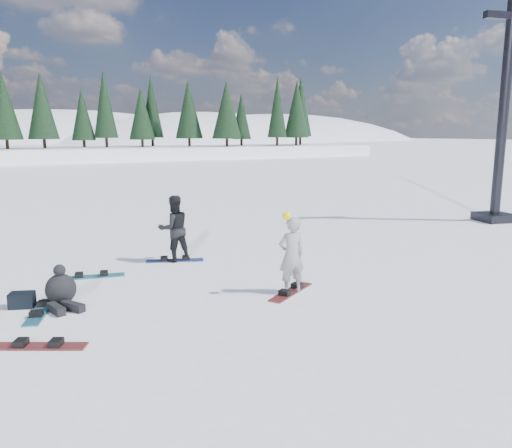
{
  "coord_description": "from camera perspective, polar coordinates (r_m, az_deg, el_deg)",
  "views": [
    {
      "loc": [
        -4.14,
        -9.55,
        3.36
      ],
      "look_at": [
        1.58,
        1.31,
        1.1
      ],
      "focal_mm": 35.0,
      "sensor_mm": 36.0,
      "label": 1
    }
  ],
  "objects": [
    {
      "name": "lift_tower",
      "position": [
        20.99,
        26.25,
        9.15
      ],
      "size": [
        2.21,
        1.46,
        8.05
      ],
      "rotation": [
        0.0,
        0.0,
        -0.24
      ],
      "color": "black",
      "rests_on": "ground"
    },
    {
      "name": "snowboard_woman",
      "position": [
        10.74,
        4.01,
        -7.75
      ],
      "size": [
        1.43,
        1.01,
        0.03
      ],
      "primitive_type": "cube",
      "rotation": [
        0.0,
        0.0,
        0.54
      ],
      "color": "maroon",
      "rests_on": "ground"
    },
    {
      "name": "snowboard_loose_a",
      "position": [
        10.44,
        -23.43,
        -9.16
      ],
      "size": [
        0.74,
        1.51,
        0.03
      ],
      "primitive_type": "cube",
      "rotation": [
        0.0,
        0.0,
        1.25
      ],
      "color": "#19718B",
      "rests_on": "ground"
    },
    {
      "name": "snowboard_loose_c",
      "position": [
        12.42,
        -18.26,
        -5.73
      ],
      "size": [
        1.53,
        0.59,
        0.03
      ],
      "primitive_type": "cube",
      "rotation": [
        0.0,
        0.0,
        -0.21
      ],
      "color": "teal",
      "rests_on": "ground"
    },
    {
      "name": "snowboarder_woman",
      "position": [
        10.51,
        4.06,
        -3.53
      ],
      "size": [
        0.61,
        0.42,
        1.78
      ],
      "rotation": [
        0.0,
        0.0,
        3.09
      ],
      "color": "#97969B",
      "rests_on": "ground"
    },
    {
      "name": "gear_bag",
      "position": [
        10.81,
        -25.19,
        -7.87
      ],
      "size": [
        0.53,
        0.44,
        0.3
      ],
      "primitive_type": "cube",
      "rotation": [
        0.0,
        0.0,
        -0.35
      ],
      "color": "black",
      "rests_on": "ground"
    },
    {
      "name": "snowboard_man",
      "position": [
        13.42,
        -9.25,
        -4.13
      ],
      "size": [
        1.5,
        0.79,
        0.03
      ],
      "primitive_type": "cube",
      "rotation": [
        0.0,
        0.0,
        -0.36
      ],
      "color": "navy",
      "rests_on": "ground"
    },
    {
      "name": "seated_rider",
      "position": [
        10.56,
        -21.38,
        -7.05
      ],
      "size": [
        0.74,
        1.07,
        0.82
      ],
      "rotation": [
        0.0,
        0.0,
        0.4
      ],
      "color": "black",
      "rests_on": "ground"
    },
    {
      "name": "ground",
      "position": [
        10.94,
        -4.14,
        -7.49
      ],
      "size": [
        420.0,
        420.0,
        0.0
      ],
      "primitive_type": "plane",
      "color": "white",
      "rests_on": "ground"
    },
    {
      "name": "snowboarder_man",
      "position": [
        13.24,
        -9.36,
        -0.52
      ],
      "size": [
        0.87,
        0.68,
        1.75
      ],
      "primitive_type": "imported",
      "rotation": [
        0.0,
        0.0,
        3.17
      ],
      "color": "black",
      "rests_on": "ground"
    },
    {
      "name": "snowboard_loose_b",
      "position": [
        8.85,
        -23.57,
        -12.69
      ],
      "size": [
        1.46,
        0.95,
        0.03
      ],
      "primitive_type": "cube",
      "rotation": [
        0.0,
        0.0,
        -0.49
      ],
      "color": "maroon",
      "rests_on": "ground"
    }
  ]
}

